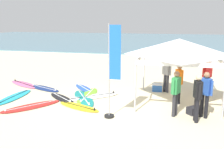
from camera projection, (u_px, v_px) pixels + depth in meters
The scene contains 22 objects.
ground_plane at pixel (113, 105), 10.26m from camera, with size 80.00×80.00×0.00m, color beige.
sea at pixel (156, 40), 41.36m from camera, with size 80.00×36.00×0.10m, color #568499.
canopy_tent at pixel (179, 47), 10.12m from camera, with size 3.29×3.29×2.75m.
surfboard_red at pixel (31, 106), 10.00m from camera, with size 2.08×2.30×0.19m.
surfboard_navy at pixel (44, 88), 12.63m from camera, with size 2.28×1.43×0.19m.
surfboard_cyan at pixel (14, 97), 11.20m from camera, with size 0.76×2.44×0.19m.
surfboard_yellow at pixel (79, 107), 9.96m from camera, with size 2.10×1.26×0.19m.
surfboard_white at pixel (93, 96), 11.29m from camera, with size 2.42×2.10×0.19m.
surfboard_blue at pixel (84, 88), 12.60m from camera, with size 1.68×1.73×0.19m.
surfboard_teal at pixel (84, 98), 11.05m from camera, with size 1.92×2.51×0.19m.
surfboard_pink at pixel (24, 84), 13.41m from camera, with size 2.45×1.71×0.19m.
surfboard_black at pixel (62, 98), 11.05m from camera, with size 1.83×1.58×0.19m.
surfboard_lime at pixel (88, 95), 11.44m from camera, with size 0.75×2.47×0.19m.
person_blue at pixel (205, 92), 8.75m from camera, with size 0.46×0.39×1.71m.
person_grey at pixel (167, 73), 11.88m from camera, with size 0.43×0.40×1.71m.
person_red at pixel (207, 75), 11.43m from camera, with size 0.48×0.38×1.71m.
person_orange at pixel (179, 81), 10.25m from camera, with size 0.32×0.53×1.71m.
person_green at pixel (176, 90), 8.90m from camera, with size 0.35×0.51×1.71m.
person_black at pixel (198, 95), 8.38m from camera, with size 0.28×0.54×1.71m.
banner_flag at pixel (112, 76), 8.62m from camera, with size 0.60×0.36×3.40m.
gear_bag_near_tent at pixel (195, 110), 9.29m from camera, with size 0.60×0.32×0.28m, color #232328.
cooler_box at pixel (157, 87), 12.19m from camera, with size 0.50×0.36×0.39m.
Camera 1 is at (2.17, -9.48, 3.53)m, focal length 39.04 mm.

